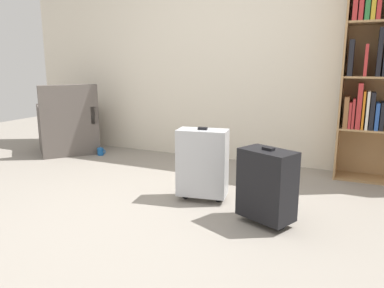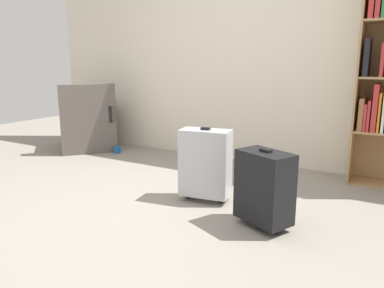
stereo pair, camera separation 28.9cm
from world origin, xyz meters
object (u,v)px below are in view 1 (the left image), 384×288
mug (101,152)px  suitcase_black (267,184)px  armchair (68,128)px  suitcase_silver (202,163)px

mug → suitcase_black: (2.43, -1.19, 0.26)m
armchair → suitcase_silver: (2.31, -0.91, 0.02)m
armchair → mug: size_ratio=8.22×
suitcase_silver → suitcase_black: bearing=-22.7°
mug → suitcase_silver: (1.81, -0.93, 0.29)m
mug → suitcase_black: size_ratio=0.21×
suitcase_black → suitcase_silver: 0.67m
mug → suitcase_black: suitcase_black is taller
suitcase_black → suitcase_silver: (-0.62, 0.26, 0.03)m
mug → suitcase_silver: size_ratio=0.19×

